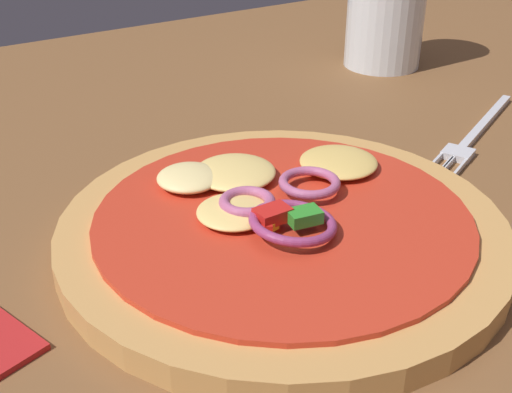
% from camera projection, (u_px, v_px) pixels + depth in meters
% --- Properties ---
extents(dining_table, '(1.44, 0.89, 0.04)m').
position_uv_depth(dining_table, '(270.00, 261.00, 0.37)').
color(dining_table, brown).
rests_on(dining_table, ground).
extents(pizza, '(0.24, 0.24, 0.03)m').
position_uv_depth(pizza, '(275.00, 227.00, 0.35)').
color(pizza, tan).
rests_on(pizza, dining_table).
extents(fork, '(0.16, 0.08, 0.01)m').
position_uv_depth(fork, '(472.00, 137.00, 0.47)').
color(fork, silver).
rests_on(fork, dining_table).
extents(beer_glass, '(0.07, 0.07, 0.12)m').
position_uv_depth(beer_glass, '(386.00, 4.00, 0.60)').
color(beer_glass, silver).
rests_on(beer_glass, dining_table).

